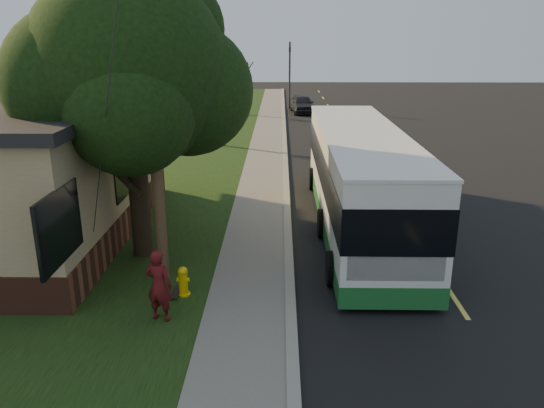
{
  "coord_description": "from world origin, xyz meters",
  "views": [
    {
      "loc": [
        -0.26,
        -11.6,
        6.16
      ],
      "look_at": [
        -0.49,
        2.82,
        1.5
      ],
      "focal_mm": 35.0,
      "sensor_mm": 36.0,
      "label": 1
    }
  ],
  "objects_px": {
    "transit_bus": "(359,177)",
    "dumpster": "(2,204)",
    "utility_pole": "(152,101)",
    "skateboard_main": "(176,292)",
    "traffic_signal": "(290,71)",
    "fire_hydrant": "(183,281)",
    "leafy_tree": "(132,73)",
    "skateboarder": "(159,285)",
    "bare_tree_far": "(245,90)",
    "distant_car": "(302,104)",
    "bare_tree_near": "(222,109)"
  },
  "relations": [
    {
      "from": "transit_bus",
      "to": "dumpster",
      "type": "distance_m",
      "value": 11.86
    },
    {
      "from": "utility_pole",
      "to": "skateboard_main",
      "type": "xyz_separation_m",
      "value": [
        0.52,
        -0.96,
        -4.51
      ]
    },
    {
      "from": "traffic_signal",
      "to": "dumpster",
      "type": "relative_size",
      "value": 3.04
    },
    {
      "from": "fire_hydrant",
      "to": "leafy_tree",
      "type": "distance_m",
      "value": 5.65
    },
    {
      "from": "skateboarder",
      "to": "transit_bus",
      "type": "bearing_deg",
      "value": -114.03
    },
    {
      "from": "fire_hydrant",
      "to": "bare_tree_far",
      "type": "height_order",
      "value": "bare_tree_far"
    },
    {
      "from": "traffic_signal",
      "to": "dumpster",
      "type": "xyz_separation_m",
      "value": [
        -10.0,
        -29.0,
        -2.41
      ]
    },
    {
      "from": "traffic_signal",
      "to": "distant_car",
      "type": "distance_m",
      "value": 3.57
    },
    {
      "from": "skateboard_main",
      "to": "transit_bus",
      "type": "bearing_deg",
      "value": 44.66
    },
    {
      "from": "transit_bus",
      "to": "skateboarder",
      "type": "distance_m",
      "value": 8.18
    },
    {
      "from": "bare_tree_near",
      "to": "bare_tree_far",
      "type": "bearing_deg",
      "value": 87.61
    },
    {
      "from": "skateboarder",
      "to": "dumpster",
      "type": "bearing_deg",
      "value": -27.15
    },
    {
      "from": "bare_tree_far",
      "to": "traffic_signal",
      "type": "xyz_separation_m",
      "value": [
        3.5,
        4.0,
        1.16
      ]
    },
    {
      "from": "traffic_signal",
      "to": "dumpster",
      "type": "bearing_deg",
      "value": -109.02
    },
    {
      "from": "fire_hydrant",
      "to": "distant_car",
      "type": "relative_size",
      "value": 0.18
    },
    {
      "from": "traffic_signal",
      "to": "skateboarder",
      "type": "xyz_separation_m",
      "value": [
        -3.4,
        -35.16,
        -2.26
      ]
    },
    {
      "from": "skateboarder",
      "to": "distant_car",
      "type": "relative_size",
      "value": 0.39
    },
    {
      "from": "leafy_tree",
      "to": "bare_tree_far",
      "type": "bearing_deg",
      "value": 87.55
    },
    {
      "from": "skateboard_main",
      "to": "bare_tree_near",
      "type": "bearing_deg",
      "value": 92.26
    },
    {
      "from": "fire_hydrant",
      "to": "transit_bus",
      "type": "height_order",
      "value": "transit_bus"
    },
    {
      "from": "utility_pole",
      "to": "traffic_signal",
      "type": "bearing_deg",
      "value": 83.42
    },
    {
      "from": "utility_pole",
      "to": "skateboard_main",
      "type": "distance_m",
      "value": 4.64
    },
    {
      "from": "transit_bus",
      "to": "distant_car",
      "type": "relative_size",
      "value": 2.82
    },
    {
      "from": "fire_hydrant",
      "to": "distant_car",
      "type": "bearing_deg",
      "value": 82.61
    },
    {
      "from": "fire_hydrant",
      "to": "utility_pole",
      "type": "xyz_separation_m",
      "value": [
        -0.71,
        0.99,
        4.2
      ]
    },
    {
      "from": "leafy_tree",
      "to": "transit_bus",
      "type": "xyz_separation_m",
      "value": [
        6.49,
        2.43,
        -3.45
      ]
    },
    {
      "from": "transit_bus",
      "to": "skateboarder",
      "type": "height_order",
      "value": "transit_bus"
    },
    {
      "from": "fire_hydrant",
      "to": "bare_tree_near",
      "type": "distance_m",
      "value": 18.1
    },
    {
      "from": "leafy_tree",
      "to": "bare_tree_far",
      "type": "distance_m",
      "value": 27.56
    },
    {
      "from": "traffic_signal",
      "to": "transit_bus",
      "type": "bearing_deg",
      "value": -86.4
    },
    {
      "from": "skateboarder",
      "to": "dumpster",
      "type": "height_order",
      "value": "skateboarder"
    },
    {
      "from": "skateboarder",
      "to": "traffic_signal",
      "type": "bearing_deg",
      "value": -79.64
    },
    {
      "from": "bare_tree_far",
      "to": "dumpster",
      "type": "xyz_separation_m",
      "value": [
        -6.5,
        -25.0,
        -1.24
      ]
    },
    {
      "from": "bare_tree_near",
      "to": "transit_bus",
      "type": "xyz_separation_m",
      "value": [
        5.82,
        -12.92,
        -0.43
      ]
    },
    {
      "from": "fire_hydrant",
      "to": "leafy_tree",
      "type": "bearing_deg",
      "value": 120.67
    },
    {
      "from": "fire_hydrant",
      "to": "leafy_tree",
      "type": "relative_size",
      "value": 0.09
    },
    {
      "from": "skateboarder",
      "to": "skateboard_main",
      "type": "height_order",
      "value": "skateboarder"
    },
    {
      "from": "dumpster",
      "to": "fire_hydrant",
      "type": "bearing_deg",
      "value": -35.91
    },
    {
      "from": "utility_pole",
      "to": "bare_tree_far",
      "type": "relative_size",
      "value": 2.25
    },
    {
      "from": "bare_tree_far",
      "to": "skateboard_main",
      "type": "relative_size",
      "value": 5.66
    },
    {
      "from": "utility_pole",
      "to": "bare_tree_near",
      "type": "height_order",
      "value": "utility_pole"
    },
    {
      "from": "bare_tree_near",
      "to": "traffic_signal",
      "type": "height_order",
      "value": "traffic_signal"
    },
    {
      "from": "transit_bus",
      "to": "distant_car",
      "type": "height_order",
      "value": "transit_bus"
    },
    {
      "from": "skateboard_main",
      "to": "dumpster",
      "type": "height_order",
      "value": "dumpster"
    },
    {
      "from": "bare_tree_near",
      "to": "skateboard_main",
      "type": "relative_size",
      "value": 6.04
    },
    {
      "from": "bare_tree_near",
      "to": "dumpster",
      "type": "relative_size",
      "value": 2.38
    },
    {
      "from": "distant_car",
      "to": "skateboarder",
      "type": "bearing_deg",
      "value": -103.37
    },
    {
      "from": "fire_hydrant",
      "to": "skateboard_main",
      "type": "xyz_separation_m",
      "value": [
        -0.19,
        0.03,
        -0.31
      ]
    },
    {
      "from": "leafy_tree",
      "to": "traffic_signal",
      "type": "bearing_deg",
      "value": 81.53
    },
    {
      "from": "utility_pole",
      "to": "distant_car",
      "type": "relative_size",
      "value": 2.15
    }
  ]
}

